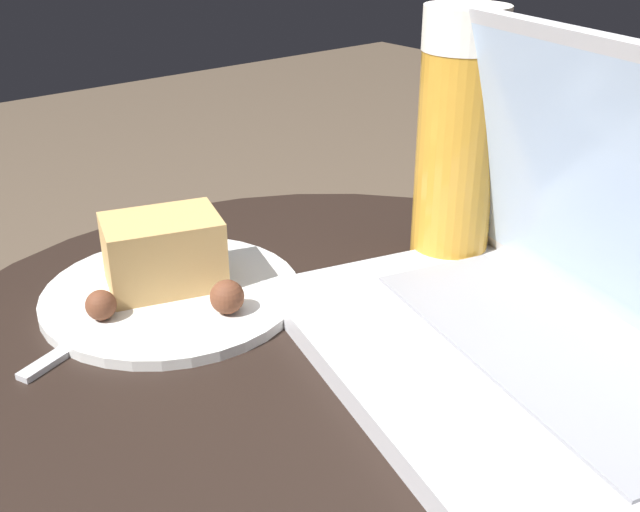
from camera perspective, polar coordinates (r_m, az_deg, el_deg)
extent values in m
cylinder|color=black|center=(0.57, 1.10, -8.36)|extent=(0.67, 0.67, 0.02)
cube|color=silver|center=(0.55, 13.50, -8.55)|extent=(0.41, 0.31, 0.02)
cube|color=gray|center=(0.56, 16.36, -6.76)|extent=(0.30, 0.18, 0.00)
cube|color=silver|center=(0.55, 21.88, 4.11)|extent=(0.37, 0.16, 0.22)
cube|color=silver|center=(0.55, 21.65, 4.00)|extent=(0.33, 0.14, 0.20)
cylinder|color=gold|center=(0.68, 10.26, 7.04)|extent=(0.07, 0.07, 0.20)
cylinder|color=white|center=(0.65, 11.09, 16.70)|extent=(0.07, 0.07, 0.04)
cylinder|color=silver|center=(0.65, -11.21, -2.86)|extent=(0.22, 0.22, 0.01)
cube|color=tan|center=(0.64, -11.84, 0.32)|extent=(0.09, 0.11, 0.06)
sphere|color=brown|center=(0.60, -7.09, -3.11)|extent=(0.03, 0.03, 0.03)
sphere|color=brown|center=(0.61, -16.35, -3.61)|extent=(0.02, 0.02, 0.02)
cube|color=silver|center=(0.61, -17.15, -5.80)|extent=(0.06, 0.13, 0.00)
cube|color=silver|center=(0.67, -11.49, -2.17)|extent=(0.04, 0.06, 0.00)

